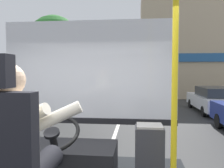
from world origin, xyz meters
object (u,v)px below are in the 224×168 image
steering_console (66,162)px  handrail_pole (175,83)px  parked_car_white (216,99)px  fare_box (149,163)px  bus_driver (16,146)px

steering_console → handrail_pole: bearing=-35.1°
steering_console → parked_car_white: size_ratio=0.27×
fare_box → parked_car_white: size_ratio=0.18×
parked_car_white → fare_box: bearing=-111.8°
bus_driver → parked_car_white: size_ratio=0.20×
handrail_pole → parked_car_white: (3.69, 10.06, -1.31)m
steering_console → parked_car_white: (4.73, 9.32, -0.39)m
handrail_pole → parked_car_white: 10.79m
steering_console → handrail_pole: 1.57m
bus_driver → fare_box: size_ratio=1.12×
bus_driver → handrail_pole: 1.16m
handrail_pole → parked_car_white: bearing=69.9°
bus_driver → handrail_pole: size_ratio=0.36×
fare_box → parked_car_white: fare_box is taller
handrail_pole → steering_console: bearing=144.9°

